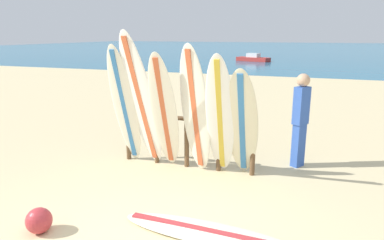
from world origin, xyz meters
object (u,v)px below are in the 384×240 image
at_px(surfboard_leaning_right, 242,124).
at_px(beachgoer_standing, 301,117).
at_px(surfboard_leaning_center_left, 164,113).
at_px(surfboard_leaning_center_right, 220,117).
at_px(surfboard_lying_on_sand, 207,232).
at_px(small_boat_offshore, 253,58).
at_px(surfboard_rack, 187,134).
at_px(beach_ball, 39,221).
at_px(surfboard_leaning_center, 195,111).
at_px(surfboard_leaning_left, 142,102).
at_px(surfboard_leaning_far_left, 125,106).

bearing_deg(surfboard_leaning_right, beachgoer_standing, 47.86).
xyz_separation_m(surfboard_leaning_center_left, surfboard_leaning_center_right, (1.01, 0.03, -0.00)).
height_order(surfboard_leaning_center_right, surfboard_leaning_right, surfboard_leaning_center_right).
height_order(surfboard_leaning_center_right, surfboard_lying_on_sand, surfboard_leaning_center_right).
bearing_deg(small_boat_offshore, surfboard_rack, -83.04).
bearing_deg(beach_ball, surfboard_leaning_right, 50.22).
bearing_deg(surfboard_leaning_center, beachgoer_standing, 30.09).
xyz_separation_m(surfboard_leaning_center, surfboard_leaning_right, (0.83, 0.01, -0.18)).
xyz_separation_m(surfboard_leaning_left, small_boat_offshore, (-2.47, 26.50, -1.02)).
xyz_separation_m(surfboard_leaning_far_left, surfboard_lying_on_sand, (2.16, -1.80, -1.12)).
distance_m(surfboard_leaning_far_left, surfboard_leaning_center_left, 0.83).
bearing_deg(surfboard_rack, surfboard_leaning_far_left, -164.23).
height_order(surfboard_rack, surfboard_leaning_left, surfboard_leaning_left).
bearing_deg(surfboard_leaning_left, surfboard_leaning_right, 3.00).
distance_m(surfboard_leaning_center_left, surfboard_leaning_center_right, 1.01).
relative_size(surfboard_leaning_center_right, beachgoer_standing, 1.24).
bearing_deg(surfboard_leaning_far_left, beachgoer_standing, 18.44).
xyz_separation_m(surfboard_leaning_center_left, small_boat_offshore, (-2.91, 26.52, -0.85)).
bearing_deg(surfboard_leaning_center_right, surfboard_leaning_center, 171.36).
xyz_separation_m(surfboard_leaning_right, beachgoer_standing, (0.89, 0.99, -0.02)).
height_order(surfboard_leaning_center, surfboard_leaning_center_right, surfboard_leaning_center).
xyz_separation_m(surfboard_leaning_center_left, surfboard_leaning_center, (0.54, 0.10, 0.06)).
xyz_separation_m(surfboard_leaning_center_right, surfboard_leaning_right, (0.36, 0.08, -0.11)).
bearing_deg(surfboard_leaning_center_right, surfboard_leaning_right, 12.47).
xyz_separation_m(surfboard_leaning_far_left, surfboard_leaning_center, (1.37, 0.03, 0.01)).
height_order(surfboard_leaning_center, surfboard_lying_on_sand, surfboard_leaning_center).
bearing_deg(small_boat_offshore, surfboard_lying_on_sand, -81.46).
height_order(surfboard_leaning_left, surfboard_leaning_center_left, surfboard_leaning_left).
bearing_deg(surfboard_lying_on_sand, beach_ball, -162.31).
relative_size(beachgoer_standing, beach_ball, 5.36).
relative_size(surfboard_leaning_right, surfboard_lying_on_sand, 0.85).
xyz_separation_m(surfboard_leaning_center_right, beach_ball, (-1.71, -2.41, -0.93)).
bearing_deg(surfboard_leaning_left, surfboard_leaning_far_left, 172.31).
distance_m(surfboard_leaning_left, surfboard_lying_on_sand, 2.78).
bearing_deg(small_boat_offshore, surfboard_leaning_right, -80.79).
bearing_deg(surfboard_leaning_far_left, small_boat_offshore, 94.51).
distance_m(surfboard_lying_on_sand, beachgoer_standing, 3.13).
bearing_deg(surfboard_rack, surfboard_leaning_center_right, -25.65).
bearing_deg(surfboard_leaning_left, beach_ball, -96.14).
bearing_deg(surfboard_leaning_far_left, surfboard_leaning_right, 1.14).
bearing_deg(surfboard_leaning_far_left, surfboard_lying_on_sand, -39.87).
xyz_separation_m(surfboard_leaning_center, surfboard_leaning_center_right, (0.46, -0.07, -0.07)).
bearing_deg(beach_ball, surfboard_lying_on_sand, 17.69).
xyz_separation_m(beachgoer_standing, beach_ball, (-2.97, -3.48, -0.81)).
bearing_deg(surfboard_leaning_far_left, surfboard_rack, 15.77).
distance_m(surfboard_leaning_far_left, beach_ball, 2.65).
distance_m(surfboard_leaning_right, beach_ball, 3.35).
bearing_deg(small_boat_offshore, surfboard_leaning_center, -82.55).
relative_size(surfboard_leaning_left, small_boat_offshore, 0.80).
height_order(surfboard_leaning_left, small_boat_offshore, surfboard_leaning_left).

